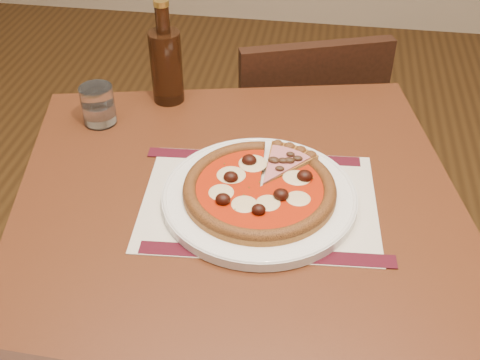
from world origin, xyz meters
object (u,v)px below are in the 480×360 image
(plate, at_px, (259,197))
(water_glass, at_px, (98,105))
(pizza, at_px, (259,189))
(table, at_px, (238,241))
(bottle, at_px, (166,63))
(chair_far, at_px, (299,142))

(plate, height_order, water_glass, water_glass)
(pizza, bearing_deg, water_glass, 150.56)
(water_glass, bearing_deg, plate, -29.39)
(plate, bearing_deg, table, -178.86)
(table, height_order, bottle, bottle)
(table, relative_size, pizza, 3.54)
(chair_far, bearing_deg, table, 62.97)
(plate, distance_m, water_glass, 0.42)
(table, relative_size, chair_far, 1.18)
(plate, xyz_separation_m, water_glass, (-0.37, 0.21, 0.03))
(water_glass, height_order, bottle, bottle)
(chair_far, bearing_deg, plate, 66.45)
(water_glass, distance_m, bottle, 0.17)
(plate, xyz_separation_m, bottle, (-0.25, 0.32, 0.08))
(pizza, height_order, water_glass, water_glass)
(chair_far, height_order, pizza, chair_far)
(table, height_order, plate, plate)
(table, bearing_deg, water_glass, 147.78)
(table, distance_m, bottle, 0.43)
(plate, bearing_deg, pizza, -108.52)
(chair_far, distance_m, pizza, 0.69)
(plate, relative_size, bottle, 1.50)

